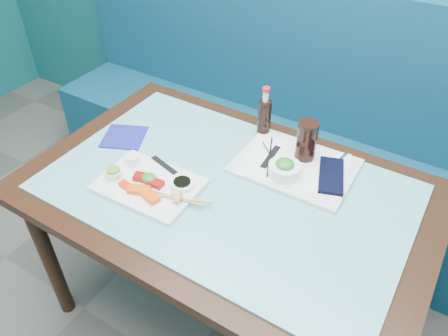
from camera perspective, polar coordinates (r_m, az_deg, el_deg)
The scene contains 34 objects.
booth_bench at distance 2.34m, azimuth 11.09°, elevation 2.43°, with size 3.00×0.56×1.17m.
dining_table at distance 1.57m, azimuth 0.31°, elevation -4.83°, with size 1.40×0.90×0.75m.
glass_top at distance 1.51m, azimuth 0.32°, elevation -2.47°, with size 1.22×0.76×0.01m, color #5EB3BD.
sashimi_plate at distance 1.52m, azimuth -9.76°, elevation -2.23°, with size 0.34×0.24×0.02m, color white.
salmon_left at distance 1.51m, azimuth -12.61°, elevation -2.29°, with size 0.06×0.03×0.01m, color #FF260A.
salmon_mid at distance 1.48m, azimuth -11.06°, elevation -2.81°, with size 0.07×0.04×0.02m, color #F45409.
salmon_right at distance 1.45m, azimuth -9.69°, elevation -3.64°, with size 0.07×0.04×0.02m, color #FF4C0A.
tuna_left at distance 1.52m, azimuth -10.59°, elevation -1.20°, with size 0.06×0.04×0.02m, color maroon.
tuna_right at distance 1.50m, azimuth -8.98°, elevation -1.95°, with size 0.06×0.03×0.02m, color maroon.
seaweed_garnish at distance 1.51m, azimuth -9.77°, elevation -1.29°, with size 0.05×0.05×0.03m, color #2B7B1C.
ramekin_wasabi at distance 1.56m, azimuth -14.20°, elevation -0.72°, with size 0.06×0.06×0.03m, color white.
wasabi_fill at distance 1.55m, azimuth -14.30°, elevation -0.23°, with size 0.05×0.05×0.01m, color #5F902E.
ramekin_ginger at distance 1.60m, azimuth -11.90°, elevation 0.95°, with size 0.05×0.05×0.02m, color white.
ginger_fill at distance 1.59m, azimuth -11.98°, elevation 1.41°, with size 0.05×0.05×0.01m, color white.
soy_dish at distance 1.48m, azimuth -5.49°, elevation -2.10°, with size 0.08×0.08×0.02m, color white.
soy_fill at distance 1.47m, azimuth -5.51°, elevation -1.78°, with size 0.06×0.06×0.01m, color black.
lemon_wedge at distance 1.41m, azimuth -6.12°, elevation -4.10°, with size 0.04×0.04×0.03m, color #D8BA66.
chopstick_sleeve at distance 1.58m, azimuth -7.82°, elevation 0.41°, with size 0.13×0.02×0.00m, color black.
wooden_chopstick_a at distance 1.45m, azimuth -6.83°, elevation -3.75°, with size 0.01×0.01×0.23m, color #A2854C.
wooden_chopstick_b at distance 1.44m, azimuth -6.52°, elevation -3.88°, with size 0.01×0.01×0.26m, color tan.
serving_tray at distance 1.60m, azimuth 9.27°, elevation 0.26°, with size 0.41×0.31×0.02m, color white.
paper_placemat at distance 1.59m, azimuth 9.30°, elevation 0.50°, with size 0.36×0.26×0.00m, color white.
seaweed_bowl at distance 1.53m, azimuth 7.88°, elevation -0.26°, with size 0.11×0.11×0.05m, color white.
seaweed_salad at distance 1.51m, azimuth 7.97°, elevation 0.52°, with size 0.07×0.07×0.03m, color #21821E.
cola_glass at distance 1.59m, azimuth 10.73°, elevation 3.54°, with size 0.07×0.07×0.15m, color black.
navy_pouch at distance 1.56m, azimuth 13.82°, elevation -0.98°, with size 0.08×0.19×0.01m, color black.
fork at distance 1.64m, azimuth 14.93°, elevation 1.09°, with size 0.01×0.01×0.10m, color silver.
black_chopstick_a at distance 1.61m, azimuth 5.98°, elevation 1.54°, with size 0.01×0.01×0.24m, color black.
black_chopstick_b at distance 1.61m, azimuth 6.23°, elevation 1.43°, with size 0.01×0.01×0.20m, color black.
tray_sleeve at distance 1.61m, azimuth 6.10°, elevation 1.46°, with size 0.02×0.14×0.00m, color black.
cola_bottle_body at distance 1.72m, azimuth 5.28°, elevation 6.54°, with size 0.05×0.05×0.15m, color black.
cola_bottle_neck at distance 1.66m, azimuth 5.48°, elevation 9.34°, with size 0.02×0.02×0.04m, color white.
cola_bottle_cap at distance 1.65m, azimuth 5.54°, elevation 10.19°, with size 0.03×0.03×0.01m, color red.
blue_napkin at distance 1.77m, azimuth -12.91°, elevation 3.99°, with size 0.16×0.16×0.01m, color navy.
Camera 1 is at (0.58, 0.50, 1.77)m, focal length 35.00 mm.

